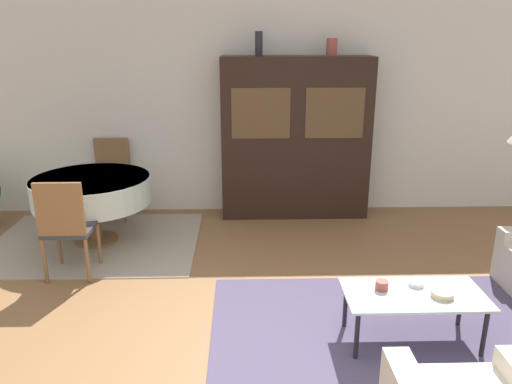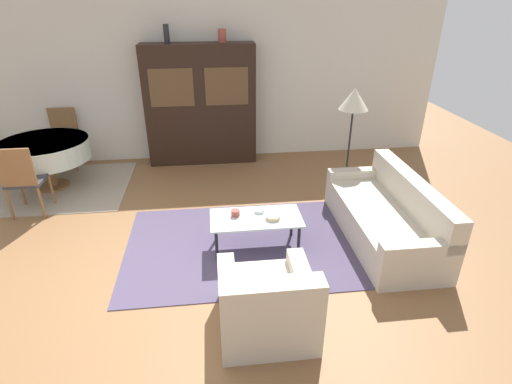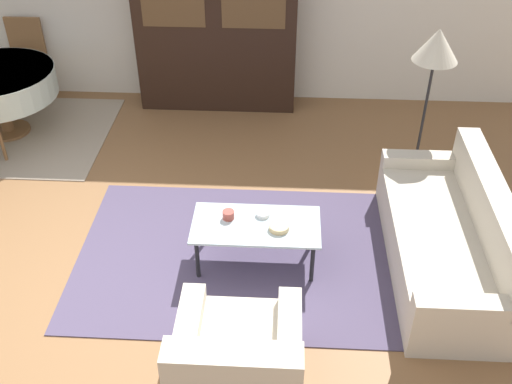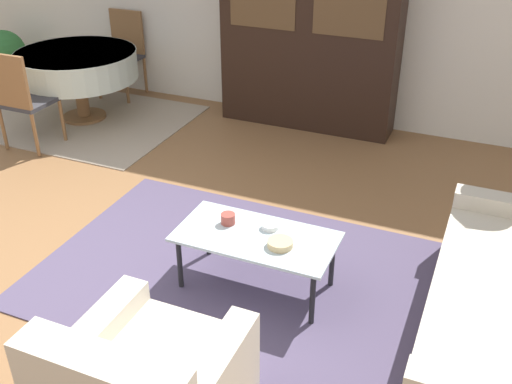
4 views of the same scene
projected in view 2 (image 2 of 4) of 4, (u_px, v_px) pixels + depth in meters
The scene contains 17 objects.
ground_plane at pixel (133, 284), 4.21m from camera, with size 14.00×14.00×0.00m, color brown.
wall_back at pixel (155, 84), 6.82m from camera, with size 10.00×0.06×2.70m.
area_rug at pixel (245, 245), 4.85m from camera, with size 2.84×1.94×0.01m.
dining_rug at pixel (53, 188), 6.26m from camera, with size 2.32×1.78×0.01m.
couch at pixel (387, 217), 4.89m from camera, with size 0.85×2.01×0.79m.
armchair at pixel (267, 305), 3.53m from camera, with size 0.84×0.87×0.76m.
coffee_table at pixel (256, 220), 4.64m from camera, with size 1.06×0.54×0.41m.
display_cabinet at pixel (201, 105), 6.83m from camera, with size 1.86×0.41×2.02m.
dining_table at pixel (45, 150), 6.02m from camera, with size 1.30×1.30×0.76m.
dining_chair_near at pixel (22, 177), 5.27m from camera, with size 0.44×0.44×0.99m.
dining_chair_far at pixel (64, 135), 6.82m from camera, with size 0.44×0.44×0.99m.
floor_lamp at pixel (354, 103), 5.69m from camera, with size 0.42×0.42×1.55m.
cup at pixel (235, 213), 4.64m from camera, with size 0.10×0.10×0.07m.
bowl at pixel (273, 217), 4.58m from camera, with size 0.17×0.17×0.04m.
bowl_small at pixel (259, 211), 4.72m from camera, with size 0.12×0.12×0.04m.
vase_tall at pixel (166, 34), 6.26m from camera, with size 0.09×0.09×0.28m.
vase_short at pixel (222, 36), 6.37m from camera, with size 0.13×0.13×0.21m.
Camera 2 is at (0.91, -3.45, 2.77)m, focal length 28.00 mm.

